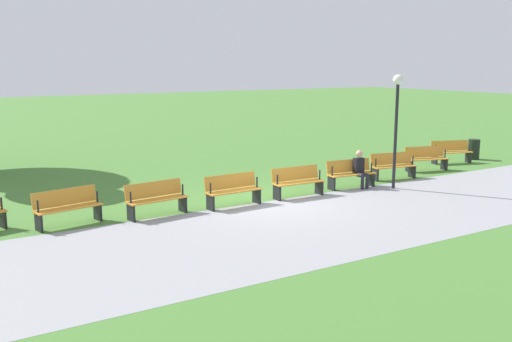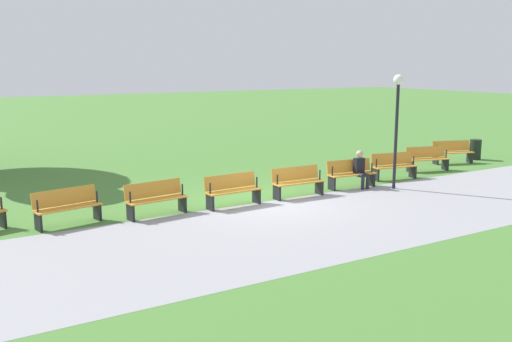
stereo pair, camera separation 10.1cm
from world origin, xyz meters
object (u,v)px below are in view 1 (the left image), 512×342
Objects in this scene: bench_0 at (451,151)px; bench_4 at (297,181)px; lamp_post at (397,109)px; bench_2 at (393,165)px; person_seated at (360,168)px; bench_3 at (350,173)px; bench_6 at (156,198)px; bench_1 at (426,158)px; bench_7 at (67,207)px; bench_5 at (233,190)px; trash_bin at (474,149)px.

bench_0 is 1.03× the size of bench_4.
bench_0 is at bearing -157.47° from lamp_post.
bench_0 is 4.41m from bench_2.
bench_4 is at bearing 5.84° from person_seated.
bench_6 is (6.61, 0.00, 0.00)m from bench_3.
bench_1 is 10.98m from bench_6.
bench_5 is at bearing 163.65° from bench_7.
person_seated reaches higher than bench_6.
bench_3 is at bearing 24.52° from bench_1.
bench_7 is 2.03× the size of trash_bin.
bench_7 is at bearing -14.29° from bench_6.
bench_3 and bench_6 have the same top height.
trash_bin is at bearing -174.28° from bench_5.
bench_0 is 15.29m from bench_7.
bench_1 and bench_4 have the same top height.
bench_2 is 4.41m from bench_4.
bench_0 is 1.58m from trash_bin.
bench_0 is 1.00× the size of bench_1.
bench_3 is 0.46× the size of lamp_post.
bench_2 is 2.03× the size of trash_bin.
bench_5 is at bearing 8.18° from bench_3.
person_seated is at bearing 27.43° from bench_1.
bench_3 is (4.34, 0.78, 0.00)m from bench_1.
bench_2 and bench_5 have the same top height.
bench_7 is 9.06m from person_seated.
lamp_post reaches higher than bench_5.
bench_7 is at bearing -6.60° from lamp_post.
bench_4 is 3.94m from lamp_post.
lamp_post is at bearing 170.96° from bench_5.
lamp_post reaches higher than bench_3.
bench_6 is at bearing -6.12° from bench_5.
bench_1 is at bearing 11.63° from trash_bin.
lamp_post is (-3.28, 0.67, 2.07)m from bench_4.
bench_1 is at bearing -153.69° from lamp_post.
bench_1 is 1.03× the size of bench_5.
bench_0 is at bearing 173.84° from bench_7.
bench_5 is 4.41m from bench_7.
bench_5 is (2.21, 0.00, 0.00)m from bench_4.
bench_6 is at bearing 18.41° from bench_1.
bench_6 is at bearing 161.61° from bench_7.
lamp_post is (-0.82, 0.66, 1.90)m from person_seated.
trash_bin is at bearing -156.48° from bench_0.
lamp_post is 7.64m from trash_bin.
bench_7 is at bearing 4.10° from bench_3.
person_seated is (-6.87, 0.17, 0.17)m from bench_6.
person_seated is at bearing 152.77° from bench_3.
person_seated is at bearing 24.30° from bench_2.
bench_2 and bench_6 have the same top height.
lamp_post is at bearing 163.16° from bench_7.
bench_4 is 2.46m from person_seated.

